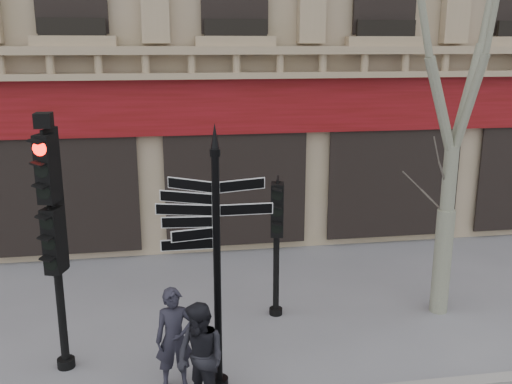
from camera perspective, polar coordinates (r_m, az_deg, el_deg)
ground at (r=9.83m, az=1.87°, el=-15.88°), size 80.00×80.00×0.00m
fingerpost at (r=7.89m, az=-4.00°, el=-2.51°), size 1.93×1.93×3.97m
traffic_signal_main at (r=8.96m, az=-19.71°, el=-2.03°), size 0.52×0.44×4.04m
traffic_signal_secondary at (r=10.42m, az=2.08°, el=-3.22°), size 0.49×0.40×2.58m
plane_tree at (r=10.66m, az=20.08°, el=16.52°), size 2.95×2.95×7.84m
pedestrian_a at (r=8.73m, az=-8.15°, el=-14.31°), size 0.60×0.41×1.57m
pedestrian_b at (r=8.17m, az=-5.57°, el=-16.28°), size 0.96×0.98×1.60m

